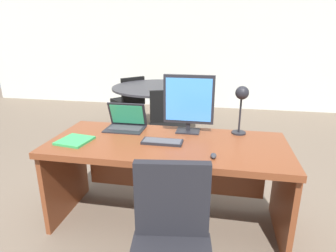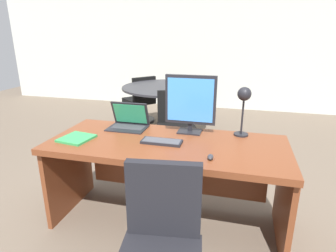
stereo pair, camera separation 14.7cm
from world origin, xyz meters
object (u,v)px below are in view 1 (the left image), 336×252
object	(u,v)px
book	(75,141)
meeting_chair_far	(170,133)
keyboard	(162,142)
meeting_chair_near	(129,104)
monitor	(189,101)
meeting_table	(158,99)
laptop	(126,121)
desk_lamp	(242,99)
desk	(168,161)
mouse	(213,156)

from	to	relation	value
book	meeting_chair_far	world-z (taller)	meeting_chair_far
keyboard	meeting_chair_near	xyz separation A→B (m)	(-1.18, 2.72, -0.42)
monitor	meeting_table	size ratio (longest dim) A/B	0.36
laptop	desk_lamp	distance (m)	1.02
desk	keyboard	bearing A→B (deg)	-114.24
keyboard	mouse	distance (m)	0.45
keyboard	laptop	bearing A→B (deg)	142.32
meeting_table	meeting_chair_far	world-z (taller)	meeting_chair_far
keyboard	desk_lamp	xyz separation A→B (m)	(0.60, 0.31, 0.29)
meeting_chair_near	meeting_chair_far	distance (m)	1.74
monitor	desk_lamp	size ratio (longest dim) A/B	1.19
meeting_chair_near	mouse	bearing A→B (deg)	-61.61
monitor	laptop	world-z (taller)	monitor
monitor	mouse	world-z (taller)	monitor
desk	desk_lamp	size ratio (longest dim) A/B	4.52
keyboard	desk_lamp	bearing A→B (deg)	27.61
book	meeting_chair_far	bearing A→B (deg)	69.99
desk_lamp	monitor	bearing A→B (deg)	-179.09
meeting_table	laptop	bearing A→B (deg)	-86.27
meeting_table	meeting_chair_far	distance (m)	0.92
mouse	meeting_chair_near	world-z (taller)	meeting_chair_near
desk	mouse	xyz separation A→B (m)	(0.37, -0.28, 0.20)
desk_lamp	book	size ratio (longest dim) A/B	1.52
meeting_chair_far	mouse	bearing A→B (deg)	-68.81
desk_lamp	meeting_table	size ratio (longest dim) A/B	0.30
desk	book	size ratio (longest dim) A/B	6.87
desk	laptop	world-z (taller)	laptop
laptop	desk_lamp	bearing A→B (deg)	0.53
meeting_chair_near	desk	bearing A→B (deg)	-65.43
desk_lamp	meeting_table	xyz separation A→B (m)	(-1.11, 1.81, -0.45)
meeting_chair_near	monitor	bearing A→B (deg)	-60.91
desk_lamp	meeting_chair_near	size ratio (longest dim) A/B	0.49
meeting_table	mouse	bearing A→B (deg)	-68.54
keyboard	mouse	size ratio (longest dim) A/B	4.36
desk	meeting_chair_near	world-z (taller)	meeting_chair_near
desk	mouse	distance (m)	0.51
desk	mouse	world-z (taller)	mouse
desk	meeting_chair_far	size ratio (longest dim) A/B	2.15
desk_lamp	book	xyz separation A→B (m)	(-1.28, -0.41, -0.29)
laptop	meeting_table	size ratio (longest dim) A/B	0.25
book	meeting_chair_near	distance (m)	2.89
desk_lamp	meeting_chair_far	xyz separation A→B (m)	(-0.78, 0.98, -0.69)
desk	keyboard	size ratio (longest dim) A/B	5.90
desk	monitor	xyz separation A→B (m)	(0.13, 0.23, 0.45)
desk	meeting_chair_far	xyz separation A→B (m)	(-0.21, 1.22, -0.20)
desk	meeting_table	size ratio (longest dim) A/B	1.37
laptop	meeting_chair_near	size ratio (longest dim) A/B	0.41
mouse	desk_lamp	size ratio (longest dim) A/B	0.18
monitor	book	distance (m)	0.98
desk	keyboard	world-z (taller)	keyboard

